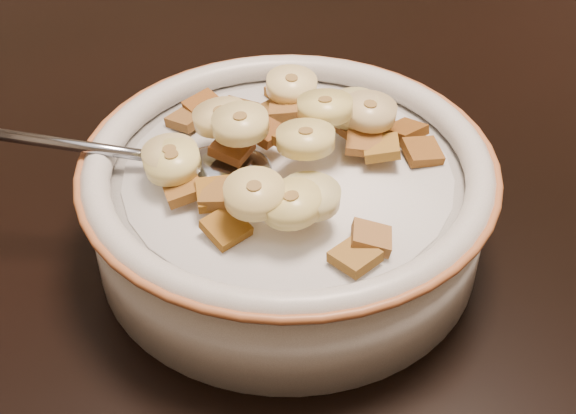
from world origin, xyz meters
name	(u,v)px	position (x,y,z in m)	size (l,w,h in m)	color
table	(359,132)	(0.00, 0.00, 0.73)	(1.40, 0.90, 0.04)	black
chair	(167,77)	(0.03, 0.62, 0.43)	(0.38, 0.38, 0.86)	black
cereal_bowl	(288,211)	(-0.11, -0.11, 0.78)	(0.23, 0.23, 0.05)	silver
milk	(288,175)	(-0.11, -0.11, 0.80)	(0.19, 0.19, 0.00)	white
spoon	(224,167)	(-0.14, -0.09, 0.81)	(0.04, 0.05, 0.01)	gray
cereal_square_0	(364,141)	(-0.07, -0.11, 0.82)	(0.02, 0.02, 0.01)	brown
cereal_square_1	(222,193)	(-0.16, -0.13, 0.82)	(0.02, 0.02, 0.01)	brown
cereal_square_2	(298,205)	(-0.13, -0.15, 0.82)	(0.02, 0.02, 0.01)	brown
cereal_square_3	(226,228)	(-0.16, -0.14, 0.81)	(0.02, 0.02, 0.01)	#875C16
cereal_square_4	(297,138)	(-0.11, -0.11, 0.83)	(0.02, 0.02, 0.01)	brown
cereal_square_5	(216,194)	(-0.16, -0.12, 0.82)	(0.02, 0.02, 0.01)	#8D591C
cereal_square_6	(368,123)	(-0.05, -0.09, 0.81)	(0.02, 0.02, 0.01)	brown
cereal_square_7	(301,113)	(-0.09, -0.07, 0.82)	(0.02, 0.02, 0.01)	#986427
cereal_square_8	(286,112)	(-0.10, -0.07, 0.82)	(0.02, 0.02, 0.01)	#9C612B
cereal_square_9	(188,119)	(-0.15, -0.04, 0.81)	(0.02, 0.02, 0.01)	brown
cereal_square_10	(405,131)	(-0.03, -0.11, 0.81)	(0.02, 0.02, 0.01)	brown
cereal_square_11	(204,105)	(-0.13, -0.03, 0.81)	(0.02, 0.02, 0.01)	brown
cereal_square_12	(355,257)	(-0.11, -0.19, 0.81)	(0.02, 0.02, 0.01)	brown
cereal_square_13	(275,111)	(-0.10, -0.06, 0.81)	(0.02, 0.02, 0.01)	brown
cereal_square_14	(422,152)	(-0.04, -0.13, 0.81)	(0.02, 0.02, 0.01)	brown
cereal_square_15	(264,131)	(-0.12, -0.09, 0.82)	(0.02, 0.02, 0.01)	brown
cereal_square_16	(232,148)	(-0.14, -0.09, 0.82)	(0.02, 0.02, 0.01)	brown
cereal_square_17	(240,109)	(-0.12, -0.05, 0.82)	(0.02, 0.02, 0.01)	brown
cereal_square_18	(354,124)	(-0.07, -0.10, 0.82)	(0.02, 0.02, 0.01)	brown
cereal_square_19	(183,189)	(-0.17, -0.11, 0.81)	(0.02, 0.02, 0.01)	#97602A
cereal_square_20	(286,92)	(-0.08, -0.04, 0.81)	(0.02, 0.02, 0.01)	olive
cereal_square_21	(382,148)	(-0.06, -0.12, 0.82)	(0.02, 0.02, 0.01)	#956519
cereal_square_22	(371,238)	(-0.10, -0.18, 0.81)	(0.02, 0.02, 0.01)	brown
banana_slice_0	(170,156)	(-0.17, -0.09, 0.82)	(0.03, 0.03, 0.01)	#F7E894
banana_slice_1	(292,85)	(-0.08, -0.05, 0.83)	(0.03, 0.03, 0.01)	#F9EA96
banana_slice_2	(325,107)	(-0.09, -0.10, 0.84)	(0.03, 0.03, 0.01)	#E0CD71
banana_slice_3	(353,108)	(-0.06, -0.09, 0.83)	(0.03, 0.03, 0.01)	#C7C081
banana_slice_4	(291,204)	(-0.13, -0.16, 0.83)	(0.03, 0.03, 0.01)	#D2BB67
banana_slice_5	(240,124)	(-0.14, -0.10, 0.84)	(0.03, 0.03, 0.01)	#FCF39F
banana_slice_6	(310,196)	(-0.12, -0.16, 0.83)	(0.03, 0.03, 0.01)	#EFE79E
banana_slice_7	(370,111)	(-0.06, -0.10, 0.83)	(0.03, 0.03, 0.01)	tan
banana_slice_8	(306,139)	(-0.11, -0.13, 0.84)	(0.03, 0.03, 0.01)	#DED26B
banana_slice_9	(172,162)	(-0.17, -0.09, 0.82)	(0.03, 0.03, 0.01)	#F8E97F
banana_slice_10	(220,117)	(-0.14, -0.08, 0.83)	(0.03, 0.03, 0.01)	beige
banana_slice_11	(254,194)	(-0.15, -0.15, 0.83)	(0.03, 0.03, 0.01)	#F1D185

